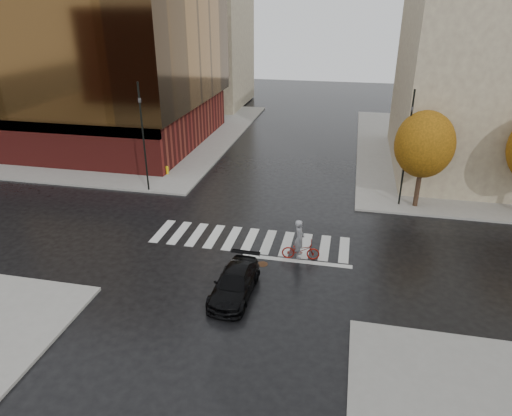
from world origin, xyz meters
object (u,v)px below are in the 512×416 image
(traffic_light_nw, at_px, (143,130))
(sedan, at_px, (235,283))
(cyclist, at_px, (300,246))
(traffic_light_ne, at_px, (408,141))
(fire_hydrant, at_px, (167,170))

(traffic_light_nw, bearing_deg, sedan, 58.05)
(sedan, height_order, cyclist, cyclist)
(sedan, relative_size, traffic_light_ne, 0.56)
(cyclist, distance_m, fire_hydrant, 16.16)
(fire_hydrant, bearing_deg, cyclist, -41.66)
(traffic_light_nw, xyz_separation_m, fire_hydrant, (0.08, 3.44, -4.14))
(sedan, distance_m, fire_hydrant, 17.47)
(traffic_light_nw, height_order, fire_hydrant, traffic_light_nw)
(fire_hydrant, bearing_deg, sedan, -57.36)
(traffic_light_nw, distance_m, fire_hydrant, 5.38)
(cyclist, xyz_separation_m, traffic_light_nw, (-12.15, 7.30, 3.86))
(cyclist, xyz_separation_m, traffic_light_ne, (5.79, 8.44, 3.84))
(cyclist, height_order, traffic_light_nw, traffic_light_nw)
(cyclist, height_order, traffic_light_ne, traffic_light_ne)
(sedan, xyz_separation_m, traffic_light_nw, (-9.50, 11.28, 4.02))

